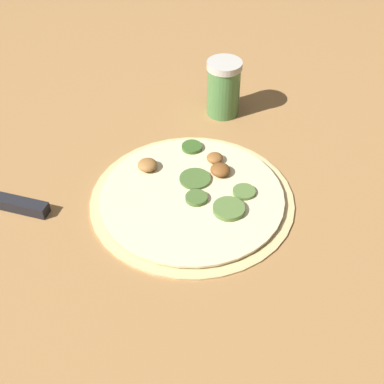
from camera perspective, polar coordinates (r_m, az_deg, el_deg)
ground_plane at (r=0.80m, az=-0.00°, el=-0.84°), size 3.00×3.00×0.00m
pizza at (r=0.80m, az=0.10°, el=-0.40°), size 0.31×0.31×0.03m
spice_jar at (r=0.96m, az=3.38°, el=11.04°), size 0.06×0.06×0.10m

